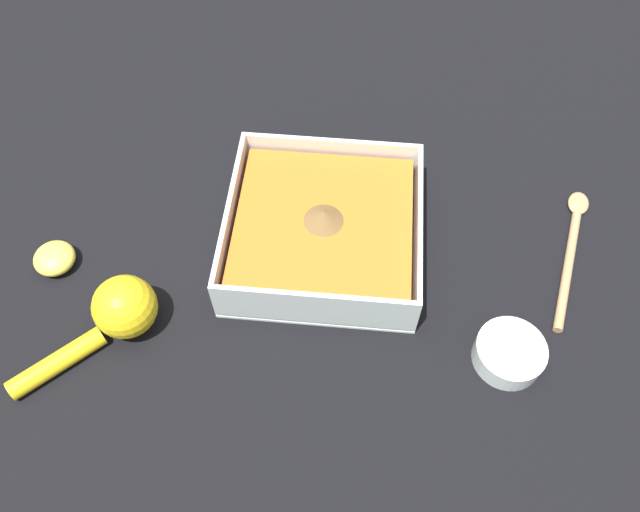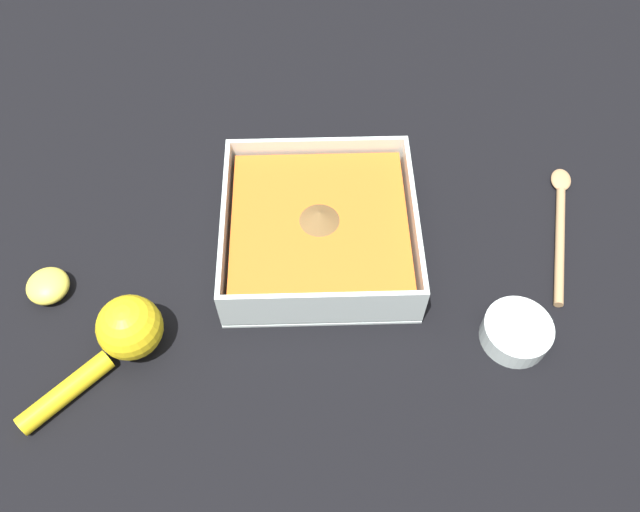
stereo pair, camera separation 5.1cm
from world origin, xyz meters
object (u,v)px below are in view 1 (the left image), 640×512
at_px(lemon_squeezer, 116,314).
at_px(wooden_spoon, 571,249).
at_px(spice_bowl, 509,354).
at_px(lemon_half, 55,258).
at_px(square_dish, 324,231).

bearing_deg(lemon_squeezer, wooden_spoon, -27.05).
height_order(spice_bowl, lemon_squeezer, lemon_squeezer).
distance_m(lemon_squeezer, wooden_spoon, 0.58).
bearing_deg(lemon_half, wooden_spoon, 7.11).
xyz_separation_m(square_dish, spice_bowl, (0.23, -0.14, -0.01)).
bearing_deg(lemon_half, spice_bowl, -7.89).
bearing_deg(wooden_spoon, lemon_squeezer, 120.69).
bearing_deg(spice_bowl, square_dish, 147.99).
relative_size(square_dish, spice_bowl, 2.98).
xyz_separation_m(square_dish, wooden_spoon, (0.33, 0.02, -0.02)).
bearing_deg(lemon_squeezer, spice_bowl, -43.25).
relative_size(lemon_half, wooden_spoon, 0.24).
bearing_deg(wooden_spoon, square_dish, 107.48).
xyz_separation_m(lemon_squeezer, lemon_half, (-0.11, 0.08, -0.02)).
bearing_deg(square_dish, lemon_squeezer, -147.85).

